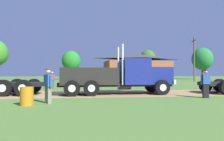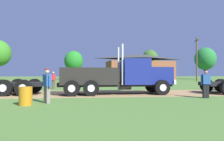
{
  "view_description": "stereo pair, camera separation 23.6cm",
  "coord_description": "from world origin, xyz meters",
  "views": [
    {
      "loc": [
        1.8,
        -15.05,
        1.47
      ],
      "look_at": [
        3.44,
        -0.52,
        1.71
      ],
      "focal_mm": 32.34,
      "sensor_mm": 36.0,
      "label": 1
    },
    {
      "loc": [
        2.03,
        -15.08,
        1.47
      ],
      "look_at": [
        3.44,
        -0.52,
        1.71
      ],
      "focal_mm": 32.34,
      "sensor_mm": 36.0,
      "label": 2
    }
  ],
  "objects": [
    {
      "name": "tree_mid",
      "position": [
        -2.76,
        36.68,
        4.69
      ],
      "size": [
        4.67,
        4.67,
        7.28
      ],
      "color": "#513823",
      "rests_on": "ground_plane"
    },
    {
      "name": "shed_building",
      "position": [
        11.1,
        23.31,
        2.56
      ],
      "size": [
        13.55,
        7.46,
        5.32
      ],
      "color": "brown",
      "rests_on": "ground_plane"
    },
    {
      "name": "utility_pole_near",
      "position": [
        21.53,
        21.03,
        4.43
      ],
      "size": [
        0.48,
        2.2,
        8.36
      ],
      "color": "brown",
      "rests_on": "ground_plane"
    },
    {
      "name": "steel_barrel",
      "position": [
        -1.08,
        -5.31,
        0.43
      ],
      "size": [
        0.6,
        0.6,
        0.86
      ],
      "primitive_type": "cylinder",
      "color": "#B27214",
      "rests_on": "ground_plane"
    },
    {
      "name": "dirt_track",
      "position": [
        0.0,
        0.0,
        0.0
      ],
      "size": [
        120.0,
        5.23,
        0.01
      ],
      "primitive_type": "cube",
      "color": "#9B784E",
      "rests_on": "ground_plane"
    },
    {
      "name": "tree_far_right",
      "position": [
        31.58,
        35.27,
        5.42
      ],
      "size": [
        5.37,
        5.37,
        8.38
      ],
      "color": "#513823",
      "rests_on": "ground_plane"
    },
    {
      "name": "visitor_walking_mid",
      "position": [
        -0.23,
        -4.76,
        0.95
      ],
      "size": [
        0.48,
        0.55,
        1.72
      ],
      "color": "#264C8C",
      "rests_on": "ground_plane"
    },
    {
      "name": "tree_right",
      "position": [
        15.6,
        31.42,
        5.06
      ],
      "size": [
        3.68,
        3.68,
        7.13
      ],
      "color": "#513823",
      "rests_on": "ground_plane"
    },
    {
      "name": "visitor_far_side",
      "position": [
        -1.8,
        5.12,
        0.92
      ],
      "size": [
        0.42,
        0.66,
        1.68
      ],
      "color": "#B22D33",
      "rests_on": "ground_plane"
    },
    {
      "name": "ground_plane",
      "position": [
        0.0,
        0.0,
        0.0
      ],
      "size": [
        200.0,
        200.0,
        0.0
      ],
      "primitive_type": "plane",
      "color": "#4C722F"
    },
    {
      "name": "visitor_standing_near",
      "position": [
        8.84,
        -3.51,
        0.93
      ],
      "size": [
        0.59,
        0.3,
        1.72
      ],
      "color": "#264C8C",
      "rests_on": "ground_plane"
    },
    {
      "name": "truck_foreground_white",
      "position": [
        3.82,
        -0.59,
        1.26
      ],
      "size": [
        8.22,
        2.77,
        3.51
      ],
      "color": "black",
      "rests_on": "ground_plane"
    }
  ]
}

